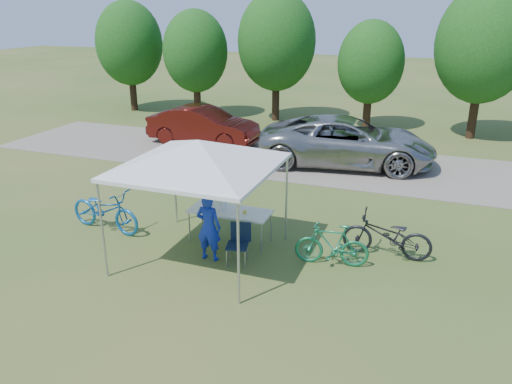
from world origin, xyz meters
TOP-DOWN VIEW (x-y plane):
  - ground at (0.00, 0.00)m, footprint 100.00×100.00m
  - gravel_strip at (0.00, 8.00)m, footprint 24.00×5.00m
  - canopy at (0.00, 0.00)m, footprint 4.53×4.53m
  - treeline at (-0.29, 14.05)m, footprint 24.89×4.28m
  - folding_table at (0.28, 0.95)m, footprint 1.95×0.81m
  - folding_chair at (0.86, 0.08)m, footprint 0.55×0.57m
  - cooler at (-0.08, 0.95)m, footprint 0.47×0.32m
  - ice_cream_cup at (0.67, 0.90)m, footprint 0.09×0.09m
  - cyclist at (0.20, -0.06)m, footprint 0.58×0.38m
  - bike_blue at (-2.93, 0.44)m, footprint 2.17×0.99m
  - bike_green at (2.81, 0.64)m, footprint 1.66×0.69m
  - bike_dark at (3.89, 1.44)m, footprint 1.99×0.73m
  - minivan at (1.71, 8.08)m, footprint 6.42×3.63m
  - sedan at (-4.32, 8.92)m, footprint 4.60×1.70m

SIDE VIEW (x-z plane):
  - ground at x=0.00m, z-range 0.00..0.00m
  - gravel_strip at x=0.00m, z-range 0.00..0.02m
  - bike_green at x=2.81m, z-range 0.00..0.97m
  - bike_dark at x=3.89m, z-range 0.00..1.04m
  - folding_chair at x=0.86m, z-range 0.08..0.98m
  - bike_blue at x=-2.93m, z-range 0.00..1.10m
  - folding_table at x=0.28m, z-range 0.36..1.16m
  - sedan at x=-4.32m, z-range 0.02..1.53m
  - cyclist at x=0.20m, z-range 0.00..1.57m
  - ice_cream_cup at x=0.67m, z-range 0.80..0.87m
  - minivan at x=1.71m, z-range 0.02..1.71m
  - cooler at x=-0.08m, z-range 0.80..1.14m
  - canopy at x=0.00m, z-range 1.15..4.15m
  - treeline at x=-0.29m, z-range 0.38..6.68m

